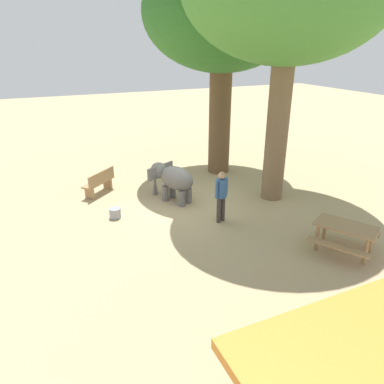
% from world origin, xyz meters
% --- Properties ---
extents(ground_plane, '(60.00, 60.00, 0.00)m').
position_xyz_m(ground_plane, '(0.00, 0.00, 0.00)').
color(ground_plane, tan).
extents(elephant, '(1.52, 1.78, 1.27)m').
position_xyz_m(elephant, '(0.17, -0.54, 0.81)').
color(elephant, slate).
rests_on(elephant, ground_plane).
extents(person_handler, '(0.49, 0.32, 1.62)m').
position_xyz_m(person_handler, '(-0.58, 1.57, 0.95)').
color(person_handler, '#3F3833').
rests_on(person_handler, ground_plane).
extents(shade_tree_main, '(5.99, 5.49, 8.26)m').
position_xyz_m(shade_tree_main, '(-2.73, -2.61, 6.04)').
color(shade_tree_main, brown).
rests_on(shade_tree_main, ground_plane).
extents(wooden_bench, '(1.31, 1.23, 0.88)m').
position_xyz_m(wooden_bench, '(2.38, -2.15, 0.47)').
color(wooden_bench, '#9E7A51').
rests_on(wooden_bench, ground_plane).
extents(picnic_table_near, '(2.03, 2.03, 0.78)m').
position_xyz_m(picnic_table_near, '(-2.70, 4.42, 0.59)').
color(picnic_table_near, '#9E7A51').
rests_on(picnic_table_near, ground_plane).
extents(feed_bucket, '(0.36, 0.36, 0.32)m').
position_xyz_m(feed_bucket, '(2.33, -0.00, 0.16)').
color(feed_bucket, gray).
rests_on(feed_bucket, ground_plane).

